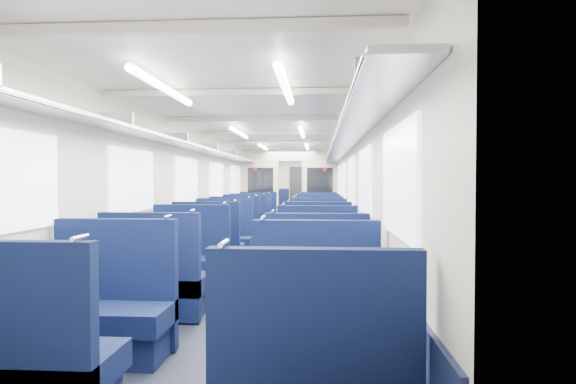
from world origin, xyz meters
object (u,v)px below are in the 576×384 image
at_px(seat_26, 276,208).
at_px(seat_4, 155,285).
at_px(seat_5, 317,287).
at_px(seat_20, 266,214).
at_px(seat_12, 236,233).
at_px(seat_10, 223,241).
at_px(seat_16, 252,223).
at_px(seat_7, 317,267).
at_px(seat_22, 270,212).
at_px(seat_15, 318,228).
at_px(seat_23, 318,212).
at_px(seat_17, 318,223).
at_px(seat_13, 318,234).
at_px(seat_2, 109,314).
at_px(end_door, 299,190).
at_px(seat_0, 20,371).
at_px(seat_3, 316,319).
at_px(bulkhead, 290,187).
at_px(seat_19, 318,220).
at_px(seat_9, 317,251).
at_px(seat_8, 208,251).
at_px(seat_27, 318,208).
at_px(seat_24, 274,209).
at_px(seat_6, 189,263).
at_px(seat_25, 318,210).
at_px(seat_21, 318,214).
at_px(seat_14, 244,228).
at_px(seat_11, 318,242).

bearing_deg(seat_26, seat_4, -90.00).
bearing_deg(seat_5, seat_20, 99.23).
bearing_deg(seat_12, seat_20, 90.00).
height_order(seat_10, seat_16, same).
distance_m(seat_4, seat_7, 2.01).
bearing_deg(seat_22, seat_20, -90.00).
xyz_separation_m(seat_10, seat_15, (1.66, 2.41, 0.00)).
xyz_separation_m(seat_23, seat_26, (-1.66, 2.21, 0.00)).
bearing_deg(seat_17, seat_13, -90.00).
height_order(seat_5, seat_16, same).
xyz_separation_m(seat_2, seat_12, (0.00, 5.74, 0.00)).
bearing_deg(end_door, seat_5, -86.82).
bearing_deg(seat_23, seat_0, -97.02).
height_order(seat_3, seat_10, same).
height_order(seat_4, seat_10, same).
relative_size(bulkhead, seat_13, 2.46).
distance_m(seat_13, seat_19, 3.26).
bearing_deg(seat_2, seat_10, 90.00).
distance_m(bulkhead, seat_10, 5.80).
height_order(seat_0, seat_10, same).
distance_m(seat_4, seat_12, 4.70).
bearing_deg(seat_2, seat_15, 76.47).
distance_m(seat_9, seat_10, 1.93).
bearing_deg(seat_8, seat_7, -36.01).
bearing_deg(seat_17, seat_15, -90.00).
distance_m(seat_0, seat_19, 10.29).
bearing_deg(seat_27, seat_3, -90.00).
relative_size(seat_5, seat_16, 1.00).
height_order(seat_7, seat_24, same).
xyz_separation_m(seat_5, seat_23, (0.00, 11.30, 0.00)).
distance_m(seat_9, seat_26, 11.19).
bearing_deg(seat_22, seat_26, 90.00).
height_order(seat_6, seat_23, same).
height_order(seat_19, seat_25, same).
height_order(seat_0, seat_21, same).
bearing_deg(seat_26, seat_25, -30.97).
bearing_deg(seat_23, seat_20, -146.64).
bearing_deg(seat_6, seat_9, 35.59).
distance_m(seat_20, seat_24, 2.34).
height_order(seat_5, seat_24, same).
relative_size(seat_7, seat_14, 1.00).
xyz_separation_m(seat_3, seat_17, (0.00, 8.04, 0.00)).
xyz_separation_m(seat_8, seat_23, (1.66, 8.98, 0.00)).
xyz_separation_m(bulkhead, seat_10, (-0.83, -5.68, -0.88)).
bearing_deg(seat_6, seat_22, 90.00).
bearing_deg(seat_10, end_door, 85.88).
distance_m(seat_9, seat_11, 1.06).
bearing_deg(seat_5, seat_7, 90.00).
height_order(seat_11, seat_27, same).
height_order(seat_7, seat_26, same).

